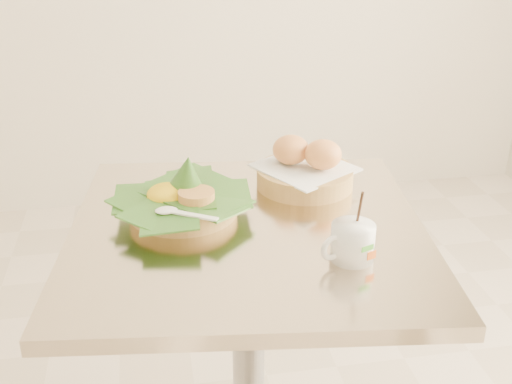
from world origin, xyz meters
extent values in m
cylinder|color=gray|center=(0.10, 0.03, 0.37)|extent=(0.07, 0.07, 0.69)
cube|color=beige|center=(0.10, 0.03, 0.73)|extent=(0.78, 0.78, 0.03)
cylinder|color=tan|center=(-0.02, 0.11, 0.77)|extent=(0.22, 0.22, 0.04)
cone|color=#285819|center=(-0.01, 0.11, 0.83)|extent=(0.11, 0.13, 0.11)
ellipsoid|color=yellow|center=(-0.06, 0.11, 0.79)|extent=(0.08, 0.08, 0.05)
cylinder|color=#CC9347|center=(0.00, 0.08, 0.80)|extent=(0.07, 0.07, 0.02)
cylinder|color=tan|center=(0.26, 0.20, 0.77)|extent=(0.22, 0.22, 0.04)
cube|color=white|center=(0.26, 0.20, 0.79)|extent=(0.26, 0.26, 0.01)
ellipsoid|color=#C8612E|center=(0.23, 0.22, 0.83)|extent=(0.08, 0.08, 0.07)
ellipsoid|color=#C8612E|center=(0.29, 0.18, 0.83)|extent=(0.08, 0.08, 0.07)
cylinder|color=white|center=(0.26, -0.13, 0.78)|extent=(0.08, 0.08, 0.07)
torus|color=white|center=(0.22, -0.15, 0.79)|extent=(0.05, 0.03, 0.05)
cylinder|color=#4B2715|center=(0.26, -0.13, 0.81)|extent=(0.07, 0.07, 0.01)
cylinder|color=black|center=(0.27, -0.13, 0.84)|extent=(0.01, 0.04, 0.10)
cube|color=green|center=(0.28, -0.17, 0.79)|extent=(0.02, 0.01, 0.01)
cube|color=orange|center=(0.29, -0.17, 0.77)|extent=(0.02, 0.01, 0.02)
camera|label=1|loc=(-0.09, -1.09, 1.34)|focal=45.00mm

